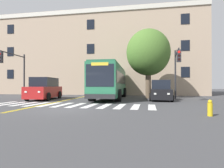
# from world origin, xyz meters

# --- Properties ---
(ground_plane) EXTENTS (120.00, 120.00, 0.00)m
(ground_plane) POSITION_xyz_m (0.00, 0.00, 0.00)
(ground_plane) COLOR #424244
(crosswalk) EXTENTS (12.02, 3.49, 0.01)m
(crosswalk) POSITION_xyz_m (-0.46, 2.11, 0.00)
(crosswalk) COLOR white
(crosswalk) RESTS_ON ground
(lane_line_yellow_inner) EXTENTS (0.12, 36.00, 0.01)m
(lane_line_yellow_inner) POSITION_xyz_m (-2.46, 16.11, 0.00)
(lane_line_yellow_inner) COLOR gold
(lane_line_yellow_inner) RESTS_ON ground
(lane_line_yellow_outer) EXTENTS (0.12, 36.00, 0.01)m
(lane_line_yellow_outer) POSITION_xyz_m (-2.30, 16.11, 0.00)
(lane_line_yellow_outer) COLOR gold
(lane_line_yellow_outer) RESTS_ON ground
(city_bus) EXTENTS (3.02, 11.26, 3.41)m
(city_bus) POSITION_xyz_m (1.37, 8.73, 1.82)
(city_bus) COLOR #28704C
(city_bus) RESTS_ON ground
(car_red_near_lane) EXTENTS (2.68, 5.30, 2.16)m
(car_red_near_lane) POSITION_xyz_m (-4.88, 6.34, 1.03)
(car_red_near_lane) COLOR #AD1E1E
(car_red_near_lane) RESTS_ON ground
(car_black_far_lane) EXTENTS (2.20, 4.17, 1.89)m
(car_black_far_lane) POSITION_xyz_m (6.36, 7.22, 0.86)
(car_black_far_lane) COLOR black
(car_black_far_lane) RESTS_ON ground
(car_white_behind_bus) EXTENTS (2.04, 3.93, 1.75)m
(car_white_behind_bus) POSITION_xyz_m (1.83, 19.56, 0.80)
(car_white_behind_bus) COLOR white
(car_white_behind_bus) RESTS_ON ground
(traffic_light_near_corner) EXTENTS (0.70, 4.09, 5.01)m
(traffic_light_near_corner) POSITION_xyz_m (7.86, 7.37, 3.31)
(traffic_light_near_corner) COLOR #28282D
(traffic_light_near_corner) RESTS_ON ground
(traffic_light_far_corner) EXTENTS (0.57, 3.96, 4.89)m
(traffic_light_far_corner) POSITION_xyz_m (-8.29, 6.40, 3.36)
(traffic_light_far_corner) COLOR #28282D
(traffic_light_far_corner) RESTS_ON ground
(street_tree_curbside_large) EXTENTS (6.07, 5.92, 7.53)m
(street_tree_curbside_large) POSITION_xyz_m (5.34, 9.73, 4.96)
(street_tree_curbside_large) COLOR brown
(street_tree_curbside_large) RESTS_ON ground
(building_facade) EXTENTS (32.43, 7.86, 12.59)m
(building_facade) POSITION_xyz_m (-2.61, 18.50, 6.30)
(building_facade) COLOR tan
(building_facade) RESTS_ON ground
(fire_hydrant) EXTENTS (0.22, 0.22, 0.75)m
(fire_hydrant) POSITION_xyz_m (7.65, -1.10, 0.36)
(fire_hydrant) COLOR gold
(fire_hydrant) RESTS_ON ground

